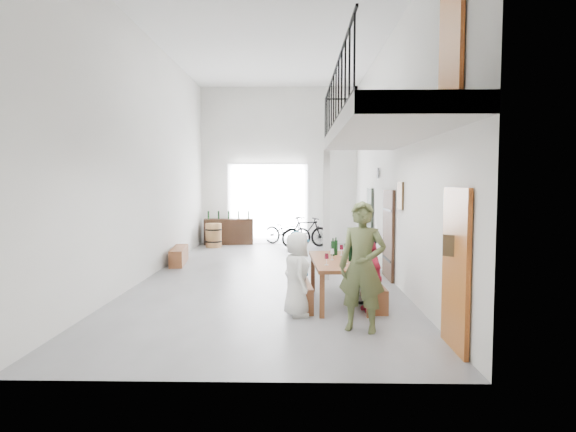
{
  "coord_description": "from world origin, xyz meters",
  "views": [
    {
      "loc": [
        0.66,
        -11.07,
        2.16
      ],
      "look_at": [
        0.45,
        -0.5,
        1.43
      ],
      "focal_mm": 30.0,
      "sensor_mm": 36.0,
      "label": 1
    }
  ],
  "objects_px": {
    "tasting_table": "(338,264)",
    "bench_inner": "(300,290)",
    "serving_counter": "(229,231)",
    "oak_barrel": "(214,235)",
    "bicycle_near": "(287,231)",
    "side_bench": "(179,256)",
    "host_standing": "(362,267)"
  },
  "relations": [
    {
      "from": "oak_barrel",
      "to": "bicycle_near",
      "type": "distance_m",
      "value": 2.54
    },
    {
      "from": "tasting_table",
      "to": "oak_barrel",
      "type": "bearing_deg",
      "value": 112.93
    },
    {
      "from": "host_standing",
      "to": "side_bench",
      "type": "bearing_deg",
      "value": 146.96
    },
    {
      "from": "tasting_table",
      "to": "bench_inner",
      "type": "bearing_deg",
      "value": 173.26
    },
    {
      "from": "side_bench",
      "to": "serving_counter",
      "type": "bearing_deg",
      "value": 79.58
    },
    {
      "from": "tasting_table",
      "to": "side_bench",
      "type": "relative_size",
      "value": 1.45
    },
    {
      "from": "serving_counter",
      "to": "bicycle_near",
      "type": "bearing_deg",
      "value": -9.96
    },
    {
      "from": "bench_inner",
      "to": "oak_barrel",
      "type": "distance_m",
      "value": 7.88
    },
    {
      "from": "side_bench",
      "to": "bench_inner",
      "type": "bearing_deg",
      "value": -51.72
    },
    {
      "from": "side_bench",
      "to": "oak_barrel",
      "type": "height_order",
      "value": "oak_barrel"
    },
    {
      "from": "tasting_table",
      "to": "host_standing",
      "type": "xyz_separation_m",
      "value": [
        0.21,
        -1.61,
        0.24
      ]
    },
    {
      "from": "serving_counter",
      "to": "host_standing",
      "type": "relative_size",
      "value": 0.9
    },
    {
      "from": "tasting_table",
      "to": "serving_counter",
      "type": "bearing_deg",
      "value": 108.34
    },
    {
      "from": "serving_counter",
      "to": "bicycle_near",
      "type": "xyz_separation_m",
      "value": [
        2.05,
        -0.12,
        0.04
      ]
    },
    {
      "from": "serving_counter",
      "to": "bench_inner",
      "type": "bearing_deg",
      "value": -79.93
    },
    {
      "from": "side_bench",
      "to": "bicycle_near",
      "type": "relative_size",
      "value": 0.84
    },
    {
      "from": "bicycle_near",
      "to": "oak_barrel",
      "type": "bearing_deg",
      "value": 134.67
    },
    {
      "from": "serving_counter",
      "to": "host_standing",
      "type": "distance_m",
      "value": 10.37
    },
    {
      "from": "oak_barrel",
      "to": "host_standing",
      "type": "distance_m",
      "value": 9.77
    },
    {
      "from": "oak_barrel",
      "to": "serving_counter",
      "type": "distance_m",
      "value": 0.89
    },
    {
      "from": "side_bench",
      "to": "bicycle_near",
      "type": "bearing_deg",
      "value": 54.75
    },
    {
      "from": "tasting_table",
      "to": "bicycle_near",
      "type": "bearing_deg",
      "value": 95.05
    },
    {
      "from": "tasting_table",
      "to": "host_standing",
      "type": "height_order",
      "value": "host_standing"
    },
    {
      "from": "bench_inner",
      "to": "side_bench",
      "type": "distance_m",
      "value": 5.18
    },
    {
      "from": "tasting_table",
      "to": "bench_inner",
      "type": "relative_size",
      "value": 1.2
    },
    {
      "from": "oak_barrel",
      "to": "serving_counter",
      "type": "height_order",
      "value": "serving_counter"
    },
    {
      "from": "bench_inner",
      "to": "serving_counter",
      "type": "bearing_deg",
      "value": 102.19
    },
    {
      "from": "bench_inner",
      "to": "serving_counter",
      "type": "xyz_separation_m",
      "value": [
        -2.46,
        8.14,
        0.23
      ]
    },
    {
      "from": "bench_inner",
      "to": "bicycle_near",
      "type": "relative_size",
      "value": 1.01
    },
    {
      "from": "tasting_table",
      "to": "bench_inner",
      "type": "xyz_separation_m",
      "value": [
        -0.68,
        0.05,
        -0.49
      ]
    },
    {
      "from": "side_bench",
      "to": "oak_barrel",
      "type": "bearing_deg",
      "value": 83.83
    },
    {
      "from": "tasting_table",
      "to": "oak_barrel",
      "type": "distance_m",
      "value": 8.2
    }
  ]
}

